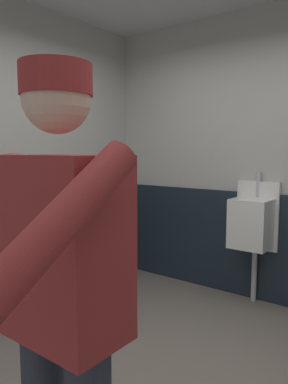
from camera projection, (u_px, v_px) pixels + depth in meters
wall_back at (271, 157)px, 3.41m from camera, size 4.06×0.12×2.75m
wainscot_band_back at (265, 248)px, 3.45m from camera, size 3.46×0.03×1.04m
urinal_solo at (252, 223)px, 3.35m from camera, size 0.40×0.34×1.24m
person at (60, 300)px, 1.12m from camera, size 0.62×0.60×1.69m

